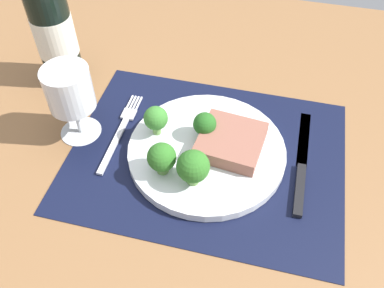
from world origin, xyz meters
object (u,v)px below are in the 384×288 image
Objects in this scene: wine_glass at (71,91)px; steak at (231,141)px; fork at (121,131)px; wine_bottle at (53,28)px; plate at (207,151)px; knife at (301,168)px.

steak is at bearing 1.81° from wine_glass.
fork is at bearing 8.09° from wine_glass.
fork is at bearing -36.77° from wine_bottle.
plate reaches higher than fork.
wine_glass is at bearing -173.02° from fork.
knife is at bearing -3.50° from steak.
wine_glass is at bearing -55.16° from wine_bottle.
knife reaches higher than fork.
steak reaches higher than plate.
steak is at bearing 18.73° from plate.
wine_glass reaches higher than knife.
knife is at bearing 0.15° from wine_glass.
wine_glass is (9.02, -12.97, -2.27)cm from wine_bottle.
wine_bottle is at bearing 168.27° from knife.
plate is 1.91× the size of wine_glass.
wine_glass is (-38.83, -0.10, 8.71)cm from knife.
steak is 38.67cm from wine_bottle.
fork is 11.26cm from wine_glass.
knife is 0.74× the size of wine_bottle.
wine_bottle reaches higher than wine_glass.
fork is at bearing 174.92° from plate.
wine_glass is at bearing -178.19° from steak.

